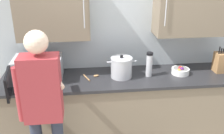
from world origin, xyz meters
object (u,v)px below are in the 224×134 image
(stock_pot, at_px, (121,67))
(knife_block, at_px, (219,62))
(microwave_oven, at_px, (36,69))
(person_figure, at_px, (43,102))
(fruit_bowl, at_px, (180,71))
(thermos_flask, at_px, (149,64))
(wooden_spoon, at_px, (92,77))

(stock_pot, xyz_separation_m, knife_block, (1.22, 0.02, 0.00))
(microwave_oven, distance_m, person_figure, 0.71)
(fruit_bowl, distance_m, thermos_flask, 0.41)
(fruit_bowl, bearing_deg, microwave_oven, 179.04)
(wooden_spoon, bearing_deg, stock_pot, -3.91)
(knife_block, bearing_deg, microwave_oven, 179.69)
(thermos_flask, height_order, person_figure, person_figure)
(stock_pot, relative_size, thermos_flask, 1.17)
(wooden_spoon, bearing_deg, person_figure, -124.54)
(stock_pot, xyz_separation_m, person_figure, (-0.81, -0.66, -0.03))
(stock_pot, distance_m, wooden_spoon, 0.36)
(microwave_oven, xyz_separation_m, person_figure, (0.17, -0.69, -0.04))
(microwave_oven, height_order, fruit_bowl, microwave_oven)
(knife_block, xyz_separation_m, person_figure, (-2.03, -0.68, -0.04))
(fruit_bowl, bearing_deg, wooden_spoon, 179.11)
(knife_block, height_order, thermos_flask, knife_block)
(thermos_flask, bearing_deg, knife_block, 2.12)
(microwave_oven, height_order, stock_pot, stock_pot)
(stock_pot, relative_size, knife_block, 1.05)
(thermos_flask, xyz_separation_m, person_figure, (-1.14, -0.65, -0.06))
(wooden_spoon, relative_size, person_figure, 0.12)
(fruit_bowl, height_order, person_figure, person_figure)
(microwave_oven, xyz_separation_m, thermos_flask, (1.31, -0.04, 0.02))
(microwave_oven, xyz_separation_m, stock_pot, (0.99, -0.04, -0.01))
(stock_pot, distance_m, person_figure, 1.04)
(person_figure, bearing_deg, thermos_flask, 29.49)
(fruit_bowl, bearing_deg, stock_pot, -179.44)
(knife_block, bearing_deg, fruit_bowl, -178.06)
(microwave_oven, distance_m, stock_pot, 0.99)
(wooden_spoon, relative_size, thermos_flask, 0.65)
(knife_block, height_order, wooden_spoon, knife_block)
(wooden_spoon, distance_m, person_figure, 0.83)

